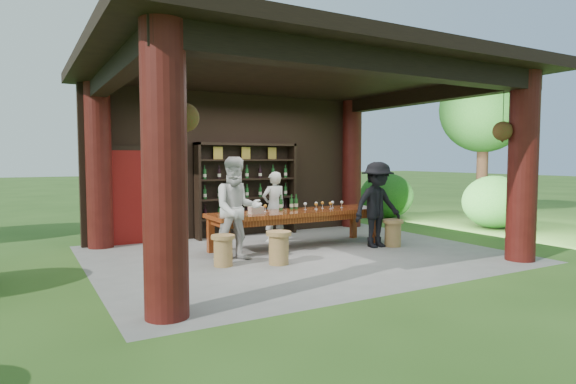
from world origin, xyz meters
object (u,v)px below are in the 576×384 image
stool_near_left (279,247)px  stool_near_right (393,232)px  guest_woman (237,209)px  napkin_basket (256,210)px  stool_far_left (223,250)px  tasting_table (297,216)px  guest_man (377,205)px  wine_shelf (247,189)px  host (274,207)px

stool_near_left → stool_near_right: size_ratio=1.03×
guest_woman → napkin_basket: bearing=47.0°
stool_far_left → stool_near_right: bearing=-0.0°
tasting_table → guest_woman: 1.69m
tasting_table → stool_far_left: 2.17m
guest_man → guest_woman: bearing=175.6°
wine_shelf → stool_far_left: 3.29m
tasting_table → stool_near_left: bearing=-131.9°
host → wine_shelf: bearing=-82.3°
stool_far_left → tasting_table: bearing=24.0°
guest_man → stool_near_right: bearing=-16.8°
stool_near_right → guest_man: size_ratio=0.32×
stool_near_right → napkin_basket: size_ratio=2.12×
tasting_table → guest_woman: (-1.57, -0.57, 0.28)m
guest_man → wine_shelf: bearing=122.4°
stool_near_right → host: (-1.87, 1.68, 0.47)m
stool_near_left → stool_far_left: 0.94m
wine_shelf → stool_near_right: size_ratio=4.45×
wine_shelf → stool_near_right: wine_shelf is taller
guest_woman → guest_man: 3.00m
host → guest_woman: (-1.45, -1.38, 0.16)m
host → napkin_basket: host is taller
host → stool_far_left: bearing=41.4°
wine_shelf → stool_near_left: wine_shelf is taller
host → tasting_table: bearing=96.9°
guest_woman → guest_man: (2.99, -0.20, -0.05)m
stool_near_left → guest_man: bearing=9.6°
napkin_basket → stool_far_left: bearing=-142.0°
stool_near_left → stool_far_left: stool_near_left is taller
stool_near_right → guest_man: (-0.34, 0.10, 0.57)m
tasting_table → guest_woman: guest_woman is taller
stool_near_right → host: host is taller
wine_shelf → tasting_table: 1.92m
stool_near_right → stool_far_left: bearing=180.0°
stool_near_right → host: size_ratio=0.36×
guest_woman → guest_man: guest_woman is taller
wine_shelf → guest_woman: wine_shelf is taller
stool_near_left → wine_shelf: bearing=75.3°
stool_far_left → napkin_basket: bearing=38.0°
guest_man → tasting_table: bearing=151.0°
stool_near_right → stool_near_left: bearing=-173.4°
stool_near_right → guest_woman: size_ratio=0.30×
stool_far_left → guest_woman: bearing=37.7°
wine_shelf → tasting_table: bearing=-81.6°
stool_far_left → napkin_basket: 1.36m
wine_shelf → stool_near_right: (2.03, -2.72, -0.79)m
stool_near_left → guest_woman: guest_woman is taller
tasting_table → stool_far_left: bearing=-156.0°
stool_near_left → guest_woman: (-0.49, 0.63, 0.62)m
host → guest_man: bearing=133.2°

